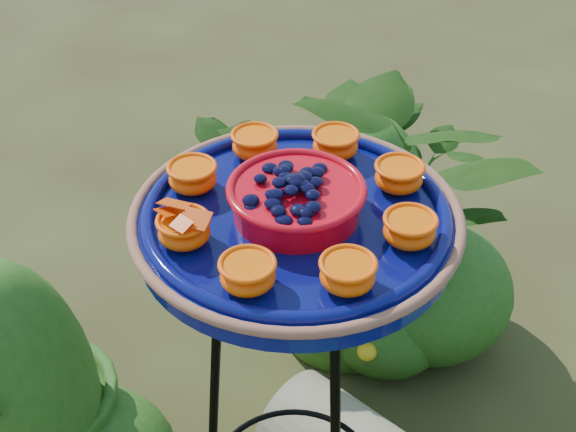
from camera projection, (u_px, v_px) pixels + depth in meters
The scene contains 4 objects.
tripod_stand at pixel (295, 397), 1.28m from camera, with size 0.37×0.37×0.83m.
feeder_dish at pixel (296, 215), 1.05m from camera, with size 0.52×0.52×0.10m.
shrub_back_left at pixel (369, 203), 1.85m from camera, with size 0.73×0.64×0.81m, color #214E14.
shrub_front_left at pixel (21, 389), 1.50m from camera, with size 0.38×0.30×0.69m, color #214E14.
Camera 1 is at (0.53, -0.65, 1.51)m, focal length 50.00 mm.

